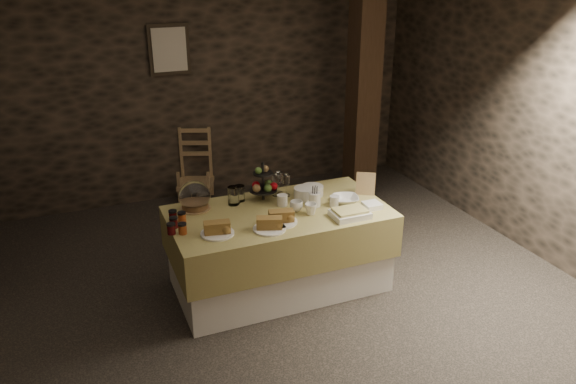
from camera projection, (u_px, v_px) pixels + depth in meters
name	position (u px, v px, depth m)	size (l,w,h in m)	color
ground_plane	(261.00, 300.00, 4.76)	(5.50, 5.00, 0.01)	black
room_shell	(257.00, 122.00, 4.15)	(5.52, 5.02, 2.60)	black
buffet_table	(279.00, 244.00, 4.81)	(1.83, 0.97, 0.72)	silver
chair	(194.00, 169.00, 6.61)	(0.51, 0.50, 0.66)	olive
timber_column	(364.00, 88.00, 6.41)	(0.30, 0.30, 2.60)	black
framed_picture	(169.00, 49.00, 6.13)	(0.45, 0.04, 0.55)	black
plate_stack_a	(305.00, 193.00, 4.92)	(0.19, 0.19, 0.10)	white
plate_stack_b	(312.00, 190.00, 5.00)	(0.20, 0.20, 0.09)	white
cutlery_holder	(315.00, 199.00, 4.77)	(0.10, 0.10, 0.12)	white
cup_a	(296.00, 206.00, 4.69)	(0.11, 0.11, 0.09)	white
cup_b	(311.00, 209.00, 4.62)	(0.10, 0.10, 0.09)	white
mug_c	(282.00, 200.00, 4.79)	(0.09, 0.09, 0.10)	white
mug_d	(335.00, 201.00, 4.78)	(0.08, 0.08, 0.09)	white
bowl	(346.00, 199.00, 4.85)	(0.23, 0.23, 0.06)	white
cake_dome	(195.00, 198.00, 4.69)	(0.26, 0.26, 0.26)	olive
fruit_stand	(264.00, 185.00, 4.86)	(0.24, 0.24, 0.35)	black
bread_platter_left	(217.00, 230.00, 4.29)	(0.26, 0.26, 0.11)	white
bread_platter_center	(269.00, 225.00, 4.36)	(0.26, 0.26, 0.11)	white
bread_platter_right	(281.00, 218.00, 4.48)	(0.26, 0.26, 0.11)	white
jam_jars	(177.00, 223.00, 4.40)	(0.18, 0.32, 0.07)	#530C0F
tart_dish	(350.00, 213.00, 4.58)	(0.30, 0.22, 0.07)	white
square_dish	(372.00, 205.00, 4.75)	(0.14, 0.14, 0.04)	white
menu_frame	(365.00, 185.00, 5.00)	(0.17, 0.02, 0.22)	olive
storage_jar_a	(233.00, 196.00, 4.79)	(0.10, 0.10, 0.16)	white
storage_jar_b	(240.00, 193.00, 4.87)	(0.09, 0.09, 0.14)	white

